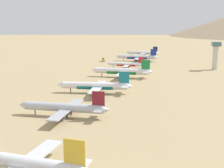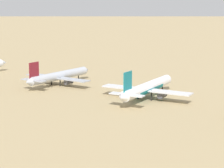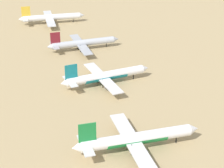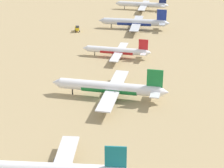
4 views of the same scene
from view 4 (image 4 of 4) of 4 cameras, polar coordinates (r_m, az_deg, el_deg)
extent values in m
plane|color=tan|center=(150.59, -1.91, -2.35)|extent=(1800.00, 1800.00, 0.00)
cylinder|color=silver|center=(291.03, 4.48, 11.70)|extent=(34.65, 6.99, 3.64)
cone|color=silver|center=(293.92, 0.77, 11.90)|extent=(3.40, 3.85, 3.56)
cone|color=silver|center=(289.34, 8.19, 11.46)|extent=(2.99, 3.52, 3.27)
cube|color=#141E51|center=(288.65, 7.55, 12.33)|extent=(5.27, 0.85, 6.70)
cube|color=silver|center=(289.44, 7.62, 11.57)|extent=(4.17, 11.73, 0.34)
cube|color=silver|center=(290.99, 4.76, 11.56)|extent=(7.94, 32.85, 0.43)
cylinder|color=#4C4C54|center=(285.83, 4.44, 11.07)|extent=(4.22, 2.58, 2.20)
cylinder|color=#4C4C54|center=(296.93, 4.74, 11.56)|extent=(4.22, 2.58, 2.20)
cylinder|color=black|center=(293.41, 1.88, 11.43)|extent=(0.42, 0.42, 3.66)
cylinder|color=black|center=(288.82, 4.87, 11.14)|extent=(0.42, 0.42, 3.66)
cylinder|color=black|center=(293.64, 5.00, 11.36)|extent=(0.42, 0.42, 3.66)
cylinder|color=silver|center=(241.57, 3.32, 9.19)|extent=(38.27, 5.89, 4.02)
cone|color=silver|center=(244.37, -1.59, 9.40)|extent=(3.58, 4.10, 3.94)
cone|color=silver|center=(240.53, 8.25, 8.91)|extent=(3.14, 3.76, 3.62)
cube|color=navy|center=(239.39, 7.40, 10.05)|extent=(5.84, 0.66, 7.41)
cube|color=#B6BBC5|center=(240.47, 7.50, 9.05)|extent=(4.01, 12.86, 0.38)
cube|color=#B6BBC5|center=(241.61, 3.70, 9.01)|extent=(7.05, 36.22, 0.48)
cylinder|color=#4C4C54|center=(235.99, 3.33, 8.27)|extent=(4.56, 2.65, 2.44)
cylinder|color=#4C4C54|center=(248.17, 3.64, 9.08)|extent=(4.56, 2.65, 2.44)
cylinder|color=black|center=(243.98, -0.12, 8.79)|extent=(0.47, 0.47, 4.05)
cylinder|color=black|center=(239.35, 3.88, 8.42)|extent=(0.47, 0.47, 4.05)
cylinder|color=black|center=(244.63, 4.00, 8.77)|extent=(0.47, 0.47, 4.05)
cylinder|color=navy|center=(241.65, 3.32, 9.12)|extent=(21.14, 5.05, 4.03)
cylinder|color=white|center=(193.26, 0.72, 5.00)|extent=(30.49, 6.49, 3.20)
cone|color=white|center=(197.06, -4.01, 5.33)|extent=(3.02, 3.41, 3.14)
cone|color=white|center=(190.83, 5.54, 4.63)|extent=(2.66, 3.12, 2.88)
cube|color=red|center=(189.95, 4.68, 5.77)|extent=(4.64, 0.80, 5.90)
cube|color=silver|center=(191.01, 4.79, 4.78)|extent=(3.78, 10.34, 0.30)
cube|color=silver|center=(193.21, 1.09, 4.82)|extent=(7.31, 28.93, 0.38)
cylinder|color=#4C4C54|center=(189.08, 0.58, 4.00)|extent=(3.73, 2.31, 1.94)
cylinder|color=#4C4C54|center=(198.39, 1.18, 5.00)|extent=(3.73, 2.31, 1.94)
cylinder|color=black|center=(196.42, -2.59, 4.71)|extent=(0.37, 0.37, 3.22)
cylinder|color=black|center=(191.50, 1.20, 4.20)|extent=(0.37, 0.37, 3.22)
cylinder|color=black|center=(195.54, 1.45, 4.63)|extent=(0.37, 0.37, 3.22)
cylinder|color=red|center=(193.34, 0.72, 4.94)|extent=(16.93, 5.01, 3.21)
cylinder|color=white|center=(149.96, -0.39, -0.47)|extent=(40.29, 8.22, 4.23)
cone|color=white|center=(155.65, -8.26, 0.23)|extent=(3.96, 4.48, 4.14)
cone|color=white|center=(147.33, 7.85, -1.20)|extent=(3.48, 4.10, 3.81)
cube|color=#197A38|center=(145.53, 6.39, 0.70)|extent=(6.13, 1.00, 7.79)
cube|color=silver|center=(147.35, 6.57, -0.94)|extent=(4.88, 13.64, 0.40)
cube|color=silver|center=(149.96, 0.24, -0.79)|extent=(9.33, 38.21, 0.50)
cylinder|color=#4C4C54|center=(144.93, -0.64, -2.40)|extent=(4.91, 3.01, 2.56)
cylinder|color=#4C4C54|center=(156.70, 0.41, -0.24)|extent=(4.91, 3.01, 2.56)
cylinder|color=black|center=(154.69, -5.90, -0.84)|extent=(0.49, 0.49, 4.25)
cylinder|color=black|center=(148.00, 0.43, -1.92)|extent=(0.49, 0.49, 4.25)
cylinder|color=black|center=(153.11, 0.86, -0.98)|extent=(0.49, 0.49, 4.25)
cylinder|color=#197A38|center=(150.10, -0.39, -0.58)|extent=(22.35, 6.42, 4.24)
cube|color=#14727F|center=(101.46, 0.55, -10.98)|extent=(5.76, 0.57, 7.32)
cylinder|color=#4C4C54|center=(112.33, -7.50, -11.53)|extent=(4.48, 2.56, 2.41)
cube|color=yellow|center=(237.78, -5.21, 8.25)|extent=(3.58, 5.62, 1.70)
cube|color=#333338|center=(235.77, -5.19, 8.47)|extent=(2.47, 2.28, 1.10)
cylinder|color=black|center=(236.36, -4.88, 7.81)|extent=(0.63, 1.15, 1.10)
cylinder|color=black|center=(236.21, -5.44, 7.78)|extent=(0.63, 1.15, 1.10)
cylinder|color=black|center=(240.14, -4.95, 8.08)|extent=(0.63, 1.15, 1.10)
cylinder|color=black|center=(240.00, -5.51, 8.05)|extent=(0.63, 1.15, 1.10)
camera|label=1|loc=(90.38, 178.64, -42.63)|focal=49.00mm
camera|label=2|loc=(198.52, 44.08, 8.69)|focal=70.03mm
camera|label=3|loc=(254.32, 17.17, 27.94)|focal=69.28mm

